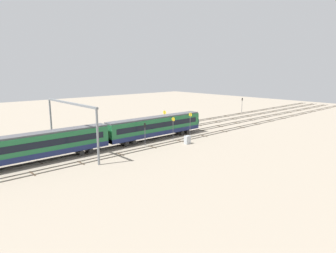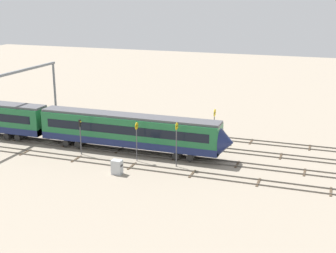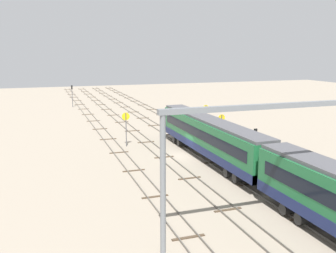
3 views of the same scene
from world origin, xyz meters
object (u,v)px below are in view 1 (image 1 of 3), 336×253
overhead_gantry (70,115)px  signal_light_trackside_departure (242,103)px  relay_cabinet (187,140)px  signal_light_trackside_approach (145,131)px  speed_sign_near_foreground (190,121)px  speed_sign_mid_trackside (173,125)px  speed_sign_far_trackside (164,116)px

overhead_gantry → signal_light_trackside_departure: 68.36m
relay_cabinet → signal_light_trackside_approach: bearing=147.2°
overhead_gantry → signal_light_trackside_approach: overhead_gantry is taller
speed_sign_near_foreground → relay_cabinet: (-5.57, -4.54, -2.62)m
speed_sign_mid_trackside → signal_light_trackside_approach: (-7.67, -0.07, -0.17)m
overhead_gantry → relay_cabinet: size_ratio=11.92×
speed_sign_far_trackside → overhead_gantry: bearing=-168.2°
overhead_gantry → signal_light_trackside_departure: bearing=7.9°
overhead_gantry → speed_sign_mid_trackside: (20.56, -4.90, -3.80)m
speed_sign_near_foreground → speed_sign_mid_trackside: 5.14m
speed_sign_mid_trackside → speed_sign_near_foreground: bearing=-2.0°
overhead_gantry → speed_sign_mid_trackside: bearing=-13.4°
speed_sign_far_trackside → relay_cabinet: speed_sign_far_trackside is taller
signal_light_trackside_departure → signal_light_trackside_approach: bearing=-165.3°
overhead_gantry → speed_sign_far_trackside: overhead_gantry is taller
signal_light_trackside_approach → relay_cabinet: signal_light_trackside_approach is taller
signal_light_trackside_approach → signal_light_trackside_departure: 56.58m
speed_sign_mid_trackside → relay_cabinet: speed_sign_mid_trackside is taller
speed_sign_near_foreground → speed_sign_mid_trackside: size_ratio=1.10×
overhead_gantry → signal_light_trackside_departure: size_ratio=3.92×
relay_cabinet → speed_sign_near_foreground: bearing=39.2°
speed_sign_near_foreground → signal_light_trackside_approach: 12.81m
overhead_gantry → signal_light_trackside_approach: 14.37m
signal_light_trackside_departure → relay_cabinet: (-47.50, -19.01, -2.45)m
speed_sign_mid_trackside → relay_cabinet: 5.28m
signal_light_trackside_approach → relay_cabinet: bearing=-32.8°
overhead_gantry → speed_sign_mid_trackside: size_ratio=4.05×
overhead_gantry → speed_sign_near_foreground: size_ratio=3.67×
overhead_gantry → signal_light_trackside_departure: overhead_gantry is taller
speed_sign_near_foreground → speed_sign_mid_trackside: speed_sign_near_foreground is taller
speed_sign_mid_trackside → signal_light_trackside_departure: 49.18m
speed_sign_far_trackside → relay_cabinet: size_ratio=2.78×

